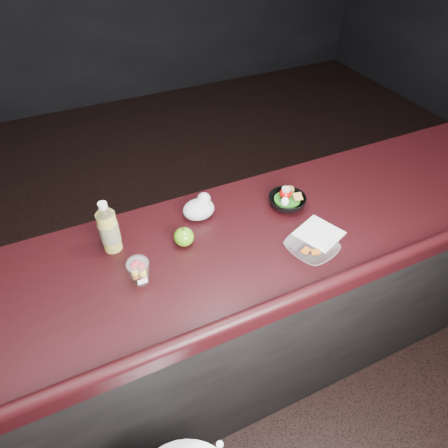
{
  "coord_description": "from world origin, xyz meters",
  "views": [
    {
      "loc": [
        -0.48,
        -0.71,
        2.14
      ],
      "look_at": [
        0.0,
        0.33,
        1.1
      ],
      "focal_mm": 32.0,
      "sensor_mm": 36.0,
      "label": 1
    }
  ],
  "objects_px": {
    "lemonade_bottle": "(109,230)",
    "fruit_cup": "(139,270)",
    "green_apple": "(184,237)",
    "takeout_bowl": "(311,248)",
    "snack_bowl": "(287,201)"
  },
  "relations": [
    {
      "from": "snack_bowl",
      "to": "fruit_cup",
      "type": "bearing_deg",
      "value": -168.44
    },
    {
      "from": "green_apple",
      "to": "takeout_bowl",
      "type": "xyz_separation_m",
      "value": [
        0.43,
        -0.25,
        -0.01
      ]
    },
    {
      "from": "lemonade_bottle",
      "to": "snack_bowl",
      "type": "height_order",
      "value": "lemonade_bottle"
    },
    {
      "from": "green_apple",
      "to": "snack_bowl",
      "type": "height_order",
      "value": "snack_bowl"
    },
    {
      "from": "fruit_cup",
      "to": "snack_bowl",
      "type": "height_order",
      "value": "fruit_cup"
    },
    {
      "from": "fruit_cup",
      "to": "green_apple",
      "type": "height_order",
      "value": "fruit_cup"
    },
    {
      "from": "green_apple",
      "to": "snack_bowl",
      "type": "relative_size",
      "value": 0.39
    },
    {
      "from": "lemonade_bottle",
      "to": "fruit_cup",
      "type": "xyz_separation_m",
      "value": [
        0.05,
        -0.21,
        -0.04
      ]
    },
    {
      "from": "green_apple",
      "to": "takeout_bowl",
      "type": "height_order",
      "value": "green_apple"
    },
    {
      "from": "lemonade_bottle",
      "to": "fruit_cup",
      "type": "bearing_deg",
      "value": -76.27
    },
    {
      "from": "lemonade_bottle",
      "to": "green_apple",
      "type": "xyz_separation_m",
      "value": [
        0.26,
        -0.09,
        -0.06
      ]
    },
    {
      "from": "fruit_cup",
      "to": "green_apple",
      "type": "distance_m",
      "value": 0.24
    },
    {
      "from": "green_apple",
      "to": "snack_bowl",
      "type": "distance_m",
      "value": 0.49
    },
    {
      "from": "lemonade_bottle",
      "to": "takeout_bowl",
      "type": "height_order",
      "value": "lemonade_bottle"
    },
    {
      "from": "green_apple",
      "to": "fruit_cup",
      "type": "bearing_deg",
      "value": -151.85
    }
  ]
}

